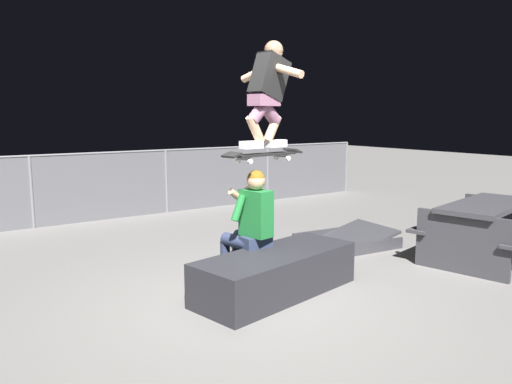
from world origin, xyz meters
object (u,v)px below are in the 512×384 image
(skater_airborne, at_px, (268,89))
(picnic_table_back, at_px, (486,222))
(kicker_ramp, at_px, (346,242))
(skateboard, at_px, (264,155))
(ledge_box_main, at_px, (276,273))
(person_sitting_on_ledge, at_px, (249,222))

(skater_airborne, xyz_separation_m, picnic_table_back, (2.83, -0.86, -1.63))
(kicker_ramp, bearing_deg, picnic_table_back, -56.98)
(skateboard, relative_size, kicker_ramp, 0.76)
(kicker_ramp, relative_size, picnic_table_back, 0.70)
(ledge_box_main, height_order, skater_airborne, skater_airborne)
(ledge_box_main, distance_m, skater_airborne, 1.93)
(ledge_box_main, bearing_deg, picnic_table_back, -10.30)
(kicker_ramp, distance_m, picnic_table_back, 1.84)
(picnic_table_back, bearing_deg, ledge_box_main, 169.70)
(person_sitting_on_ledge, relative_size, kicker_ramp, 0.94)
(skater_airborne, relative_size, kicker_ramp, 0.82)
(person_sitting_on_ledge, xyz_separation_m, picnic_table_back, (3.02, -0.94, -0.20))
(skateboard, bearing_deg, picnic_table_back, -16.51)
(ledge_box_main, bearing_deg, skateboard, 78.09)
(ledge_box_main, bearing_deg, skater_airborne, 69.35)
(skateboard, bearing_deg, ledge_box_main, -101.91)
(ledge_box_main, bearing_deg, kicker_ramp, 25.84)
(person_sitting_on_ledge, distance_m, skateboard, 0.75)
(skater_airborne, bearing_deg, ledge_box_main, -110.65)
(ledge_box_main, bearing_deg, person_sitting_on_ledge, 99.63)
(skateboard, relative_size, picnic_table_back, 0.53)
(ledge_box_main, distance_m, picnic_table_back, 3.02)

